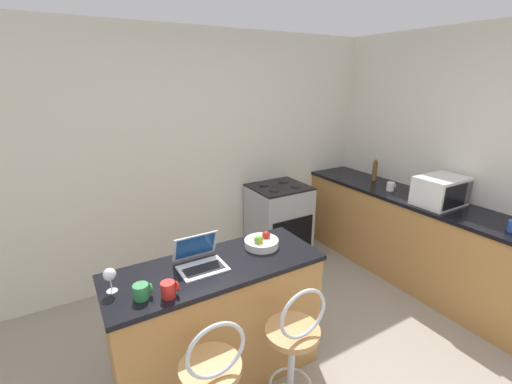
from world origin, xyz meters
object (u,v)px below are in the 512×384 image
(microwave, at_px, (441,191))
(pepper_mill, at_px, (375,170))
(fruit_bowl, at_px, (261,242))
(mug_white, at_px, (391,186))
(wine_glass_short, at_px, (110,275))
(mug_red, at_px, (169,289))
(bar_stool_far, at_px, (293,357))
(mug_green, at_px, (142,291))
(stove_range, at_px, (279,223))
(laptop, at_px, (200,258))

(microwave, distance_m, pepper_mill, 0.91)
(microwave, bearing_deg, fruit_bowl, 176.30)
(mug_white, distance_m, wine_glass_short, 2.99)
(mug_red, bearing_deg, mug_white, 13.77)
(microwave, height_order, fruit_bowl, microwave)
(mug_white, bearing_deg, microwave, -84.88)
(bar_stool_far, bearing_deg, fruit_bowl, 78.01)
(mug_red, distance_m, wine_glass_short, 0.35)
(pepper_mill, bearing_deg, wine_glass_short, -165.44)
(fruit_bowl, bearing_deg, bar_stool_far, -101.99)
(mug_white, bearing_deg, mug_red, -166.23)
(bar_stool_far, bearing_deg, mug_green, 152.50)
(stove_range, bearing_deg, pepper_mill, -19.05)
(microwave, relative_size, mug_green, 4.54)
(mug_red, bearing_deg, pepper_mill, 19.84)
(mug_red, distance_m, mug_white, 2.77)
(pepper_mill, bearing_deg, bar_stool_far, -148.16)
(microwave, relative_size, wine_glass_short, 3.18)
(mug_white, bearing_deg, mug_green, -168.11)
(microwave, height_order, wine_glass_short, microwave)
(laptop, height_order, mug_green, laptop)
(pepper_mill, xyz_separation_m, wine_glass_short, (-3.12, -0.81, -0.02))
(pepper_mill, bearing_deg, microwave, -96.90)
(mug_red, xyz_separation_m, mug_white, (2.69, 0.66, 0.00))
(mug_red, xyz_separation_m, mug_green, (-0.14, 0.06, -0.00))
(bar_stool_far, distance_m, mug_white, 2.33)
(stove_range, relative_size, wine_glass_short, 6.21)
(laptop, bearing_deg, mug_red, -140.40)
(bar_stool_far, height_order, laptop, laptop)
(fruit_bowl, xyz_separation_m, mug_green, (-0.90, -0.19, 0.01))
(stove_range, distance_m, pepper_mill, 1.33)
(laptop, bearing_deg, fruit_bowl, 2.49)
(microwave, bearing_deg, stove_range, 128.13)
(mug_green, bearing_deg, stove_range, 36.03)
(microwave, xyz_separation_m, mug_green, (-2.87, -0.06, -0.10))
(bar_stool_far, distance_m, laptop, 0.85)
(laptop, relative_size, mug_white, 3.04)
(laptop, distance_m, stove_range, 1.94)
(pepper_mill, bearing_deg, fruit_bowl, -159.50)
(mug_red, bearing_deg, laptop, 39.60)
(pepper_mill, relative_size, mug_white, 2.62)
(laptop, relative_size, mug_green, 2.86)
(pepper_mill, bearing_deg, stove_range, 160.95)
(mug_red, xyz_separation_m, fruit_bowl, (0.77, 0.25, -0.01))
(pepper_mill, distance_m, fruit_bowl, 2.22)
(stove_range, xyz_separation_m, pepper_mill, (1.12, -0.39, 0.59))
(wine_glass_short, bearing_deg, mug_green, -48.12)
(microwave, relative_size, mug_red, 4.82)
(laptop, bearing_deg, pepper_mill, 17.26)
(laptop, height_order, mug_red, laptop)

